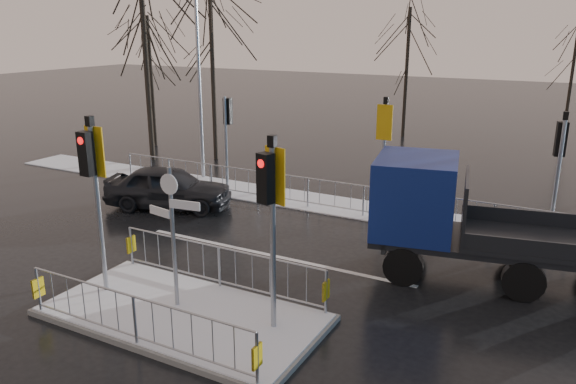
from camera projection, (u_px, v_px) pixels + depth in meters
The scene contains 13 objects.
ground at pixel (183, 317), 11.94m from camera, with size 120.00×120.00×0.00m, color black.
snow_verge at pixel (342, 206), 19.19m from camera, with size 30.00×2.00×0.04m, color white.
lane_markings at pixel (173, 324), 11.66m from camera, with size 8.00×11.38×0.01m.
traffic_island at pixel (182, 301), 11.84m from camera, with size 6.00×3.04×4.15m.
far_kerb_fixtures at pixel (345, 183), 18.34m from camera, with size 18.00×0.65×3.83m.
car_far_lane at pixel (169, 187), 18.93m from camera, with size 1.70×4.23×1.44m, color black.
flatbed_truck at pixel (451, 214), 13.66m from camera, with size 6.60×3.42×2.91m.
tree_near_a at pixel (143, 22), 24.25m from camera, with size 4.75×4.75×8.97m.
tree_near_b at pixel (212, 45), 24.65m from camera, with size 4.00×4.00×7.55m.
tree_near_c at pixel (150, 56), 27.73m from camera, with size 3.50×3.50×6.61m.
tree_far_a at pixel (408, 48), 30.03m from camera, with size 3.75×3.75×7.08m.
tree_far_b at pixel (574, 62), 28.27m from camera, with size 3.25×3.25×6.14m.
street_lamp_left at pixel (200, 65), 21.60m from camera, with size 1.25×0.18×8.20m.
Camera 1 is at (7.04, -8.34, 5.97)m, focal length 35.00 mm.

